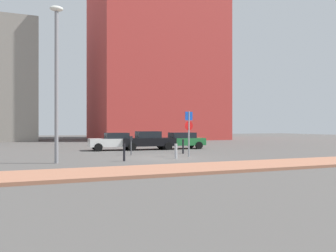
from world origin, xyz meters
name	(u,v)px	position (x,y,z in m)	size (l,w,h in m)	color
ground_plane	(164,158)	(0.00, 0.00, 0.00)	(120.00, 120.00, 0.00)	#4C4947
sidewalk_brick	(212,168)	(0.00, -6.02, 0.07)	(40.00, 3.23, 0.14)	#9E664C
parked_car_white	(114,141)	(-1.33, 8.00, 0.75)	(4.00, 2.17, 1.44)	white
parked_car_black	(148,140)	(1.49, 7.63, 0.78)	(4.62, 2.24, 1.55)	black
parked_car_green	(180,140)	(4.47, 7.67, 0.75)	(4.40, 2.16, 1.43)	#237238
parking_sign_post	(189,128)	(1.72, 0.09, 1.85)	(0.60, 0.13, 2.93)	gray
parking_meter	(131,143)	(-1.36, 2.75, 0.85)	(0.18, 0.14, 1.30)	#4C4C51
street_lamp	(56,72)	(-6.45, -0.75, 4.83)	(0.70, 0.36, 8.37)	gray
traffic_bollard_near	(124,152)	(-2.83, -1.02, 0.50)	(0.13, 0.13, 1.00)	black
traffic_bollard_mid	(176,151)	(0.49, -0.66, 0.45)	(0.17, 0.17, 0.90)	#B7B7BC
traffic_bollard_far	(183,146)	(2.49, 2.68, 0.52)	(0.13, 0.13, 1.04)	black
building_colorful_midrise	(154,47)	(10.45, 31.31, 14.56)	(18.40, 16.44, 29.13)	#BF3833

